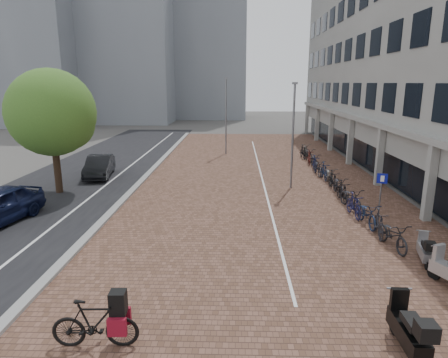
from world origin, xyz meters
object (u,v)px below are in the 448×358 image
(scooter_front, at_px, (425,249))
(parking_sign, at_px, (381,190))
(scooter_mid, at_px, (409,328))
(car_dark, at_px, (99,166))
(hero_bike, at_px, (95,323))

(scooter_front, height_order, parking_sign, parking_sign)
(scooter_mid, xyz_separation_m, parking_sign, (2.46, 8.82, 0.72))
(car_dark, xyz_separation_m, scooter_front, (14.89, -11.83, -0.18))
(scooter_front, distance_m, parking_sign, 4.38)
(car_dark, relative_size, hero_bike, 2.06)
(hero_bike, height_order, parking_sign, parking_sign)
(car_dark, distance_m, parking_sign, 16.70)
(scooter_front, bearing_deg, parking_sign, 104.41)
(car_dark, relative_size, scooter_front, 2.84)
(scooter_front, distance_m, scooter_mid, 5.15)
(car_dark, height_order, parking_sign, parking_sign)
(car_dark, bearing_deg, scooter_front, -47.75)
(hero_bike, relative_size, scooter_mid, 1.08)
(car_dark, distance_m, hero_bike, 17.26)
(parking_sign, bearing_deg, scooter_front, -71.17)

